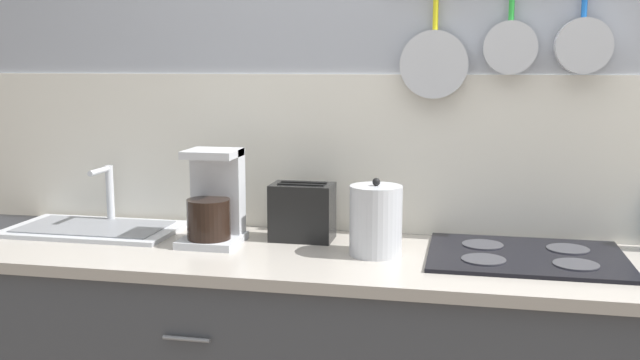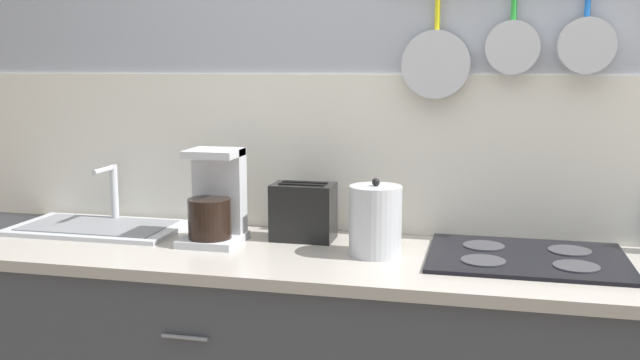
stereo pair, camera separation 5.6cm
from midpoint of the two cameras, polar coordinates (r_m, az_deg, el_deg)
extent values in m
cube|color=#999EA8|center=(2.44, 13.99, 4.59)|extent=(7.20, 0.06, 2.60)
cube|color=silver|center=(2.45, 13.88, 1.81)|extent=(7.20, 0.07, 0.54)
cylinder|color=gold|center=(2.39, 10.10, 13.34)|extent=(0.02, 0.02, 0.13)
cylinder|color=#B7BABF|center=(2.37, 9.95, 9.09)|extent=(0.22, 0.04, 0.22)
cylinder|color=green|center=(2.39, 15.96, 13.46)|extent=(0.02, 0.02, 0.11)
cylinder|color=#B7BABF|center=(2.36, 15.83, 10.16)|extent=(0.17, 0.04, 0.17)
cylinder|color=#1959B2|center=(2.41, 21.31, 13.23)|extent=(0.02, 0.02, 0.10)
cylinder|color=#B7BABF|center=(2.37, 21.20, 9.99)|extent=(0.17, 0.05, 0.17)
cylinder|color=slate|center=(2.11, -9.99, -12.32)|extent=(0.14, 0.01, 0.01)
cube|color=#A59E93|center=(2.18, 13.65, -6.91)|extent=(3.32, 0.61, 0.03)
cube|color=#B7BABF|center=(2.63, -16.75, -3.69)|extent=(0.59, 0.33, 0.01)
cube|color=slate|center=(2.62, -16.76, -3.49)|extent=(0.50, 0.26, 0.00)
cylinder|color=#B7BABF|center=(2.71, -15.54, -1.07)|extent=(0.03, 0.03, 0.22)
cylinder|color=#B7BABF|center=(2.64, -16.32, 0.76)|extent=(0.02, 0.13, 0.02)
cube|color=#B7BABF|center=(2.35, -7.84, -4.75)|extent=(0.19, 0.20, 0.02)
cube|color=#B7BABF|center=(2.39, -7.34, -1.09)|extent=(0.17, 0.07, 0.31)
cylinder|color=black|center=(2.31, -8.11, -3.06)|extent=(0.14, 0.14, 0.13)
cube|color=#B7BABF|center=(2.32, -7.82, 2.14)|extent=(0.17, 0.15, 0.02)
cube|color=black|center=(2.36, -0.63, -2.56)|extent=(0.20, 0.13, 0.19)
cube|color=black|center=(2.32, -0.77, -0.36)|extent=(0.15, 0.02, 0.00)
cube|color=black|center=(2.37, -0.50, -0.18)|extent=(0.15, 0.02, 0.00)
cube|color=black|center=(2.38, -3.21, -1.55)|extent=(0.02, 0.02, 0.02)
cylinder|color=#B7BABF|center=(2.18, 5.22, -3.27)|extent=(0.16, 0.16, 0.21)
sphere|color=black|center=(2.16, 5.26, -0.17)|extent=(0.02, 0.02, 0.02)
cube|color=black|center=(2.24, 16.93, -5.96)|extent=(0.58, 0.44, 0.01)
cylinder|color=#38383D|center=(2.15, 13.58, -6.26)|extent=(0.13, 0.13, 0.00)
cylinder|color=#38383D|center=(2.17, 20.56, -6.46)|extent=(0.13, 0.13, 0.00)
cylinder|color=#38383D|center=(2.32, 13.57, -5.11)|extent=(0.13, 0.13, 0.00)
cylinder|color=#38383D|center=(2.34, 20.03, -5.31)|extent=(0.13, 0.13, 0.00)
camera|label=1|loc=(0.03, -89.26, 0.12)|focal=40.00mm
camera|label=2|loc=(0.03, 90.74, -0.12)|focal=40.00mm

